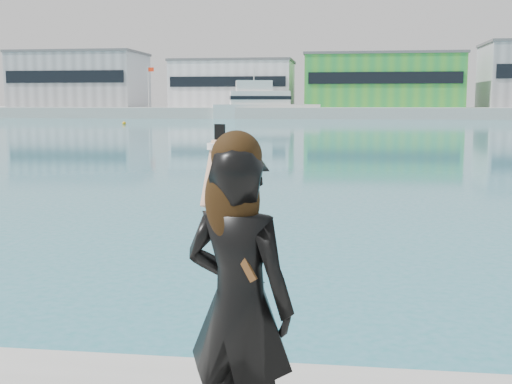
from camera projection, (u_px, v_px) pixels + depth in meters
The scene contains 9 objects.
far_quay at pixel (341, 112), 131.58m from camera, with size 320.00×40.00×2.00m, color #9E9E99.
warehouse_grey_left at pixel (80, 80), 135.94m from camera, with size 26.52×16.36×11.50m.
warehouse_white at pixel (234, 84), 131.71m from camera, with size 24.48×15.35×9.50m.
warehouse_green at pixel (382, 81), 127.68m from camera, with size 30.60×16.36×10.50m.
flagpole_left at pixel (149, 84), 126.99m from camera, with size 1.28×0.16×8.00m.
flagpole_right at pixel (461, 83), 119.06m from camera, with size 1.28×0.16×8.00m.
motor_yacht at pixel (263, 105), 117.31m from camera, with size 20.06×9.49×9.03m.
buoy_far at pixel (124, 124), 85.20m from camera, with size 0.50×0.50×0.50m, color orange.
woman at pixel (239, 296), 3.51m from camera, with size 0.75×0.62×1.88m.
Camera 1 is at (0.38, -3.74, 2.80)m, focal length 45.00 mm.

